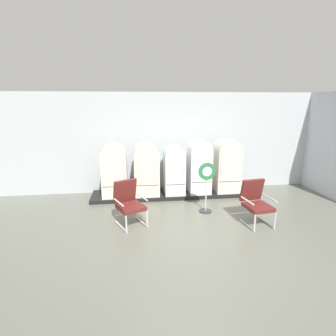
# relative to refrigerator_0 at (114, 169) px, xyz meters

# --- Properties ---
(ground) EXTENTS (12.00, 10.00, 0.05)m
(ground) POSITION_rel_refrigerator_0_xyz_m (1.67, -2.91, -0.94)
(ground) COLOR #646659
(back_wall) EXTENTS (11.76, 0.12, 3.06)m
(back_wall) POSITION_rel_refrigerator_0_xyz_m (1.67, 0.75, 0.63)
(back_wall) COLOR silver
(back_wall) RESTS_ON ground
(side_wall_right) EXTENTS (0.16, 2.20, 3.06)m
(side_wall_right) POSITION_rel_refrigerator_0_xyz_m (6.33, -0.44, 0.60)
(side_wall_right) COLOR silver
(side_wall_right) RESTS_ON ground
(display_plinth) EXTENTS (4.75, 0.95, 0.11)m
(display_plinth) POSITION_rel_refrigerator_0_xyz_m (1.67, 0.11, -0.86)
(display_plinth) COLOR black
(display_plinth) RESTS_ON ground
(refrigerator_0) EXTENTS (0.71, 0.67, 1.53)m
(refrigerator_0) POSITION_rel_refrigerator_0_xyz_m (0.00, 0.00, 0.00)
(refrigerator_0) COLOR silver
(refrigerator_0) RESTS_ON display_plinth
(refrigerator_1) EXTENTS (0.72, 0.65, 1.54)m
(refrigerator_1) POSITION_rel_refrigerator_0_xyz_m (0.92, -0.01, 0.00)
(refrigerator_1) COLOR beige
(refrigerator_1) RESTS_ON display_plinth
(refrigerator_2) EXTENTS (0.59, 0.66, 1.45)m
(refrigerator_2) POSITION_rel_refrigerator_0_xyz_m (1.73, -0.01, -0.04)
(refrigerator_2) COLOR silver
(refrigerator_2) RESTS_ON display_plinth
(refrigerator_3) EXTENTS (0.64, 0.63, 1.59)m
(refrigerator_3) POSITION_rel_refrigerator_0_xyz_m (2.48, -0.02, 0.04)
(refrigerator_3) COLOR white
(refrigerator_3) RESTS_ON display_plinth
(refrigerator_4) EXTENTS (0.72, 0.63, 1.60)m
(refrigerator_4) POSITION_rel_refrigerator_0_xyz_m (3.34, -0.02, 0.04)
(refrigerator_4) COLOR silver
(refrigerator_4) RESTS_ON display_plinth
(armchair_left) EXTENTS (0.80, 0.87, 1.02)m
(armchair_left) POSITION_rel_refrigerator_0_xyz_m (0.42, -1.66, -0.37)
(armchair_left) COLOR silver
(armchair_left) RESTS_ON ground
(armchair_right) EXTENTS (0.68, 0.77, 1.02)m
(armchair_right) POSITION_rel_refrigerator_0_xyz_m (3.33, -2.01, -0.37)
(armchair_right) COLOR silver
(armchair_right) RESTS_ON ground
(sign_stand) EXTENTS (0.44, 0.32, 1.31)m
(sign_stand) POSITION_rel_refrigerator_0_xyz_m (2.37, -1.24, -0.30)
(sign_stand) COLOR #2D2D30
(sign_stand) RESTS_ON ground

